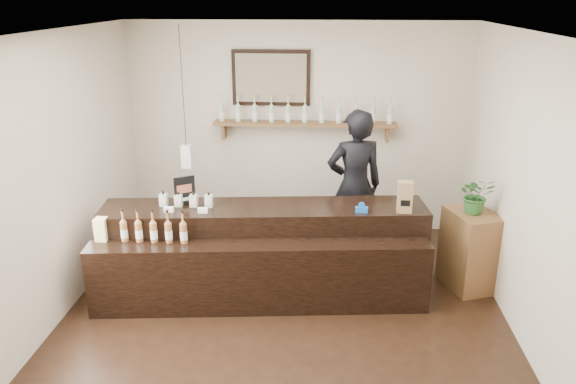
# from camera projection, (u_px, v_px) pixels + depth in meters

# --- Properties ---
(ground) EXTENTS (5.00, 5.00, 0.00)m
(ground) POSITION_uv_depth(u_px,v_px,m) (283.00, 322.00, 5.64)
(ground) COLOR black
(ground) RESTS_ON ground
(room_shell) EXTENTS (5.00, 5.00, 5.00)m
(room_shell) POSITION_uv_depth(u_px,v_px,m) (283.00, 160.00, 5.06)
(room_shell) COLOR beige
(room_shell) RESTS_ON ground
(back_wall_decor) EXTENTS (2.66, 0.96, 1.69)m
(back_wall_decor) POSITION_uv_depth(u_px,v_px,m) (286.00, 104.00, 7.29)
(back_wall_decor) COLOR brown
(back_wall_decor) RESTS_ON ground
(counter) EXTENTS (3.52, 1.27, 1.13)m
(counter) POSITION_uv_depth(u_px,v_px,m) (263.00, 255.00, 6.04)
(counter) COLOR black
(counter) RESTS_ON ground
(promo_sign) EXTENTS (0.20, 0.13, 0.32)m
(promo_sign) POSITION_uv_depth(u_px,v_px,m) (185.00, 191.00, 5.98)
(promo_sign) COLOR black
(promo_sign) RESTS_ON counter
(paper_bag) EXTENTS (0.16, 0.12, 0.33)m
(paper_bag) POSITION_uv_depth(u_px,v_px,m) (405.00, 197.00, 5.78)
(paper_bag) COLOR olive
(paper_bag) RESTS_ON counter
(tape_dispenser) EXTENTS (0.13, 0.06, 0.11)m
(tape_dispenser) POSITION_uv_depth(u_px,v_px,m) (362.00, 209.00, 5.81)
(tape_dispenser) COLOR #1855A8
(tape_dispenser) RESTS_ON counter
(side_cabinet) EXTENTS (0.61, 0.72, 0.88)m
(side_cabinet) POSITION_uv_depth(u_px,v_px,m) (470.00, 250.00, 6.20)
(side_cabinet) COLOR brown
(side_cabinet) RESTS_ON ground
(potted_plant) EXTENTS (0.38, 0.33, 0.41)m
(potted_plant) POSITION_uv_depth(u_px,v_px,m) (476.00, 195.00, 5.99)
(potted_plant) COLOR #2A6428
(potted_plant) RESTS_ON side_cabinet
(shopkeeper) EXTENTS (0.87, 0.67, 2.11)m
(shopkeeper) POSITION_uv_depth(u_px,v_px,m) (355.00, 176.00, 6.69)
(shopkeeper) COLOR black
(shopkeeper) RESTS_ON ground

